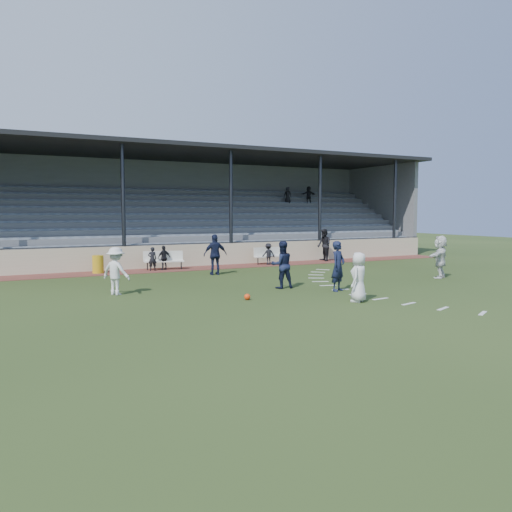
{
  "coord_description": "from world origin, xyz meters",
  "views": [
    {
      "loc": [
        -8.38,
        -14.23,
        2.94
      ],
      "look_at": [
        0.0,
        2.5,
        1.3
      ],
      "focal_mm": 35.0,
      "sensor_mm": 36.0,
      "label": 1
    }
  ],
  "objects_px": {
    "player_white_lead": "(359,277)",
    "bench_right": "(270,254)",
    "football": "(247,297)",
    "official": "(324,245)",
    "trash_bin": "(98,264)",
    "player_navy_lead": "(338,266)",
    "bench_left": "(164,259)"
  },
  "relations": [
    {
      "from": "player_white_lead",
      "to": "bench_right",
      "type": "bearing_deg",
      "value": -139.03
    },
    {
      "from": "football",
      "to": "official",
      "type": "relative_size",
      "value": 0.11
    },
    {
      "from": "trash_bin",
      "to": "football",
      "type": "xyz_separation_m",
      "value": [
        3.28,
        -9.83,
        -0.34
      ]
    },
    {
      "from": "bench_right",
      "to": "trash_bin",
      "type": "distance_m",
      "value": 9.49
    },
    {
      "from": "official",
      "to": "football",
      "type": "bearing_deg",
      "value": -36.17
    },
    {
      "from": "player_navy_lead",
      "to": "official",
      "type": "bearing_deg",
      "value": 32.9
    },
    {
      "from": "bench_right",
      "to": "trash_bin",
      "type": "relative_size",
      "value": 2.35
    },
    {
      "from": "bench_right",
      "to": "player_navy_lead",
      "type": "height_order",
      "value": "player_navy_lead"
    },
    {
      "from": "player_white_lead",
      "to": "player_navy_lead",
      "type": "distance_m",
      "value": 2.28
    },
    {
      "from": "bench_left",
      "to": "official",
      "type": "distance_m",
      "value": 9.94
    },
    {
      "from": "trash_bin",
      "to": "bench_right",
      "type": "bearing_deg",
      "value": 0.77
    },
    {
      "from": "bench_left",
      "to": "player_navy_lead",
      "type": "distance_m",
      "value": 10.43
    },
    {
      "from": "player_navy_lead",
      "to": "official",
      "type": "height_order",
      "value": "official"
    },
    {
      "from": "bench_right",
      "to": "football",
      "type": "relative_size",
      "value": 9.59
    },
    {
      "from": "bench_left",
      "to": "bench_right",
      "type": "distance_m",
      "value": 6.23
    },
    {
      "from": "player_white_lead",
      "to": "football",
      "type": "bearing_deg",
      "value": -66.49
    },
    {
      "from": "bench_left",
      "to": "football",
      "type": "distance_m",
      "value": 9.88
    },
    {
      "from": "official",
      "to": "bench_left",
      "type": "bearing_deg",
      "value": -80.79
    },
    {
      "from": "trash_bin",
      "to": "football",
      "type": "bearing_deg",
      "value": -71.57
    },
    {
      "from": "player_white_lead",
      "to": "trash_bin",
      "type": "bearing_deg",
      "value": -95.98
    },
    {
      "from": "bench_left",
      "to": "player_navy_lead",
      "type": "height_order",
      "value": "player_navy_lead"
    },
    {
      "from": "football",
      "to": "player_navy_lead",
      "type": "xyz_separation_m",
      "value": [
        3.86,
        0.2,
        0.83
      ]
    },
    {
      "from": "football",
      "to": "bench_right",
      "type": "bearing_deg",
      "value": 58.03
    },
    {
      "from": "bench_left",
      "to": "player_white_lead",
      "type": "distance_m",
      "value": 12.24
    },
    {
      "from": "bench_right",
      "to": "player_white_lead",
      "type": "xyz_separation_m",
      "value": [
        -3.09,
        -11.91,
        0.23
      ]
    },
    {
      "from": "player_white_lead",
      "to": "official",
      "type": "bearing_deg",
      "value": -154.15
    },
    {
      "from": "trash_bin",
      "to": "player_navy_lead",
      "type": "bearing_deg",
      "value": -53.46
    },
    {
      "from": "football",
      "to": "player_navy_lead",
      "type": "height_order",
      "value": "player_navy_lead"
    },
    {
      "from": "bench_left",
      "to": "bench_right",
      "type": "relative_size",
      "value": 1.01
    },
    {
      "from": "bench_left",
      "to": "player_white_lead",
      "type": "height_order",
      "value": "player_white_lead"
    },
    {
      "from": "bench_left",
      "to": "football",
      "type": "bearing_deg",
      "value": -75.09
    },
    {
      "from": "player_white_lead",
      "to": "player_navy_lead",
      "type": "xyz_separation_m",
      "value": [
        0.73,
        2.15,
        0.12
      ]
    }
  ]
}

